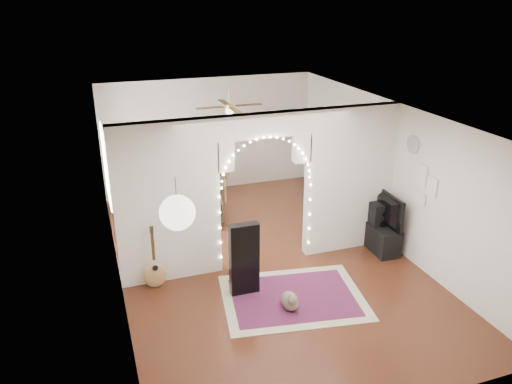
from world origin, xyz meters
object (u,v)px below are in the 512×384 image
object	(u,v)px
floor_speaker	(379,226)
dining_chair_left	(203,214)
dining_table	(199,174)
acoustic_guitar	(155,265)
bookcase	(176,170)
dining_chair_right	(210,210)
media_console	(378,236)

from	to	relation	value
floor_speaker	dining_chair_left	size ratio (longest dim) A/B	1.58
floor_speaker	dining_table	size ratio (longest dim) A/B	0.71
acoustic_guitar	bookcase	world-z (taller)	bookcase
acoustic_guitar	bookcase	xyz separation A→B (m)	(1.09, 3.75, 0.26)
bookcase	dining_chair_right	xyz separation A→B (m)	(0.38, -1.58, -0.42)
floor_speaker	dining_table	distance (m)	4.22
acoustic_guitar	dining_chair_left	size ratio (longest dim) A/B	1.64
bookcase	dining_table	bearing A→B (deg)	-64.17
floor_speaker	dining_table	world-z (taller)	floor_speaker
floor_speaker	media_console	bearing A→B (deg)	-83.98
floor_speaker	dining_table	bearing A→B (deg)	134.02
media_console	dining_table	distance (m)	4.25
media_console	bookcase	size ratio (longest dim) A/B	0.74
dining_table	dining_chair_right	xyz separation A→B (m)	(-0.04, -1.10, -0.43)
dining_chair_left	bookcase	bearing A→B (deg)	113.82
bookcase	dining_chair_left	xyz separation A→B (m)	(0.19, -1.75, -0.41)
media_console	dining_chair_right	xyz separation A→B (m)	(-2.70, 2.19, -0.00)
acoustic_guitar	dining_table	xyz separation A→B (m)	(1.50, 3.27, 0.27)
bookcase	dining_table	distance (m)	0.64
floor_speaker	dining_chair_right	world-z (taller)	floor_speaker
media_console	dining_chair_right	world-z (taller)	media_console
floor_speaker	dining_chair_left	distance (m)	3.52
dining_chair_left	floor_speaker	bearing A→B (deg)	-17.14
acoustic_guitar	media_console	world-z (taller)	acoustic_guitar
dining_chair_left	dining_table	bearing A→B (deg)	97.42
floor_speaker	dining_chair_right	xyz separation A→B (m)	(-2.70, 2.17, -0.20)
floor_speaker	media_console	world-z (taller)	floor_speaker
bookcase	dining_chair_left	world-z (taller)	bookcase
floor_speaker	acoustic_guitar	bearing A→B (deg)	-175.14
floor_speaker	bookcase	world-z (taller)	bookcase
dining_chair_right	dining_table	bearing A→B (deg)	98.33
acoustic_guitar	dining_chair_right	size ratio (longest dim) A/B	1.72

